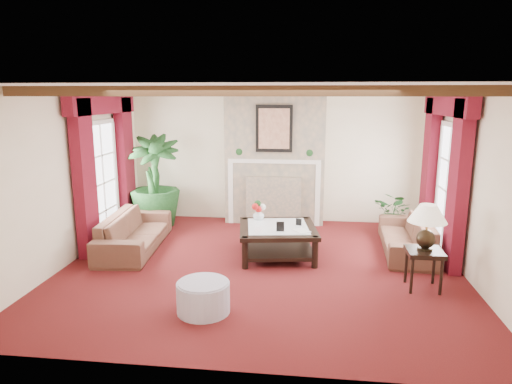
# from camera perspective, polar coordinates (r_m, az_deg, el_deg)

# --- Properties ---
(floor) EXTENTS (6.00, 6.00, 0.00)m
(floor) POSITION_cam_1_polar(r_m,az_deg,el_deg) (7.14, 0.62, -9.28)
(floor) COLOR #430C10
(floor) RESTS_ON ground
(ceiling) EXTENTS (6.00, 6.00, 0.00)m
(ceiling) POSITION_cam_1_polar(r_m,az_deg,el_deg) (6.65, 0.68, 12.94)
(ceiling) COLOR white
(ceiling) RESTS_ON floor
(back_wall) EXTENTS (6.00, 0.02, 2.70)m
(back_wall) POSITION_cam_1_polar(r_m,az_deg,el_deg) (9.47, 2.46, 4.48)
(back_wall) COLOR beige
(back_wall) RESTS_ON ground
(left_wall) EXTENTS (0.02, 5.50, 2.70)m
(left_wall) POSITION_cam_1_polar(r_m,az_deg,el_deg) (7.69, -22.20, 1.82)
(left_wall) COLOR beige
(left_wall) RESTS_ON ground
(right_wall) EXTENTS (0.02, 5.50, 2.70)m
(right_wall) POSITION_cam_1_polar(r_m,az_deg,el_deg) (7.10, 25.48, 0.76)
(right_wall) COLOR beige
(right_wall) RESTS_ON ground
(ceiling_beams) EXTENTS (6.00, 3.00, 0.12)m
(ceiling_beams) POSITION_cam_1_polar(r_m,az_deg,el_deg) (6.65, 0.68, 12.42)
(ceiling_beams) COLOR #372011
(ceiling_beams) RESTS_ON ceiling
(fireplace) EXTENTS (2.00, 0.52, 2.70)m
(fireplace) POSITION_cam_1_polar(r_m,az_deg,el_deg) (9.19, 2.44, 12.69)
(fireplace) COLOR #9C8365
(fireplace) RESTS_ON ground
(french_door_left) EXTENTS (0.10, 1.10, 2.16)m
(french_door_left) POSITION_cam_1_polar(r_m,az_deg,el_deg) (8.47, -19.17, 8.24)
(french_door_left) COLOR white
(french_door_left) RESTS_ON ground
(french_door_right) EXTENTS (0.10, 1.10, 2.16)m
(french_door_right) POSITION_cam_1_polar(r_m,az_deg,el_deg) (7.95, 23.53, 7.70)
(french_door_right) COLOR white
(french_door_right) RESTS_ON ground
(curtains_left) EXTENTS (0.20, 2.40, 2.55)m
(curtains_left) POSITION_cam_1_polar(r_m,az_deg,el_deg) (8.41, -18.69, 11.12)
(curtains_left) COLOR #550B18
(curtains_left) RESTS_ON ground
(curtains_right) EXTENTS (0.20, 2.40, 2.55)m
(curtains_right) POSITION_cam_1_polar(r_m,az_deg,el_deg) (7.91, 23.01, 10.78)
(curtains_right) COLOR #550B18
(curtains_right) RESTS_ON ground
(sofa_left) EXTENTS (2.17, 0.93, 0.81)m
(sofa_left) POSITION_cam_1_polar(r_m,az_deg,el_deg) (8.07, -14.99, -4.12)
(sofa_left) COLOR #390F1B
(sofa_left) RESTS_ON ground
(sofa_right) EXTENTS (2.00, 0.80, 0.76)m
(sofa_right) POSITION_cam_1_polar(r_m,az_deg,el_deg) (8.05, 18.36, -4.57)
(sofa_right) COLOR #390F1B
(sofa_right) RESTS_ON ground
(potted_palm) EXTENTS (1.77, 2.25, 1.02)m
(potted_palm) POSITION_cam_1_polar(r_m,az_deg,el_deg) (9.37, -12.53, -1.09)
(potted_palm) COLOR black
(potted_palm) RESTS_ON ground
(small_plant) EXTENTS (1.55, 1.55, 0.64)m
(small_plant) POSITION_cam_1_polar(r_m,az_deg,el_deg) (9.02, 16.95, -3.11)
(small_plant) COLOR black
(small_plant) RESTS_ON ground
(coffee_table) EXTENTS (1.39, 1.39, 0.50)m
(coffee_table) POSITION_cam_1_polar(r_m,az_deg,el_deg) (7.50, 2.70, -6.19)
(coffee_table) COLOR black
(coffee_table) RESTS_ON ground
(side_table) EXTENTS (0.54, 0.54, 0.55)m
(side_table) POSITION_cam_1_polar(r_m,az_deg,el_deg) (6.68, 20.18, -9.05)
(side_table) COLOR black
(side_table) RESTS_ON ground
(ottoman) EXTENTS (0.65, 0.65, 0.38)m
(ottoman) POSITION_cam_1_polar(r_m,az_deg,el_deg) (5.72, -6.60, -12.95)
(ottoman) COLOR #AFAAC1
(ottoman) RESTS_ON ground
(table_lamp) EXTENTS (0.51, 0.51, 0.65)m
(table_lamp) POSITION_cam_1_polar(r_m,az_deg,el_deg) (6.50, 20.56, -4.10)
(table_lamp) COLOR black
(table_lamp) RESTS_ON side_table
(flower_vase) EXTENTS (0.31, 0.31, 0.19)m
(flower_vase) POSITION_cam_1_polar(r_m,az_deg,el_deg) (7.78, 0.32, -2.85)
(flower_vase) COLOR silver
(flower_vase) RESTS_ON coffee_table
(book) EXTENTS (0.22, 0.21, 0.27)m
(book) POSITION_cam_1_polar(r_m,az_deg,el_deg) (7.10, 5.09, -4.05)
(book) COLOR black
(book) RESTS_ON coffee_table
(photo_frame_a) EXTENTS (0.12, 0.03, 0.16)m
(photo_frame_a) POSITION_cam_1_polar(r_m,az_deg,el_deg) (7.13, 3.05, -4.37)
(photo_frame_a) COLOR black
(photo_frame_a) RESTS_ON coffee_table
(photo_frame_b) EXTENTS (0.09, 0.05, 0.12)m
(photo_frame_b) POSITION_cam_1_polar(r_m,az_deg,el_deg) (7.48, 5.36, -3.79)
(photo_frame_b) COLOR black
(photo_frame_b) RESTS_ON coffee_table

